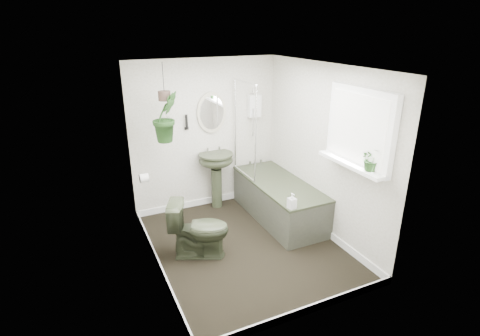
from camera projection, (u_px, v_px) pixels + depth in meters
name	position (u px, v px, depth m)	size (l,w,h in m)	color
floor	(245.00, 246.00, 4.95)	(2.30, 2.80, 0.02)	black
ceiling	(246.00, 66.00, 4.12)	(2.30, 2.80, 0.02)	white
wall_back	(205.00, 135.00, 5.73)	(2.30, 0.02, 2.30)	silver
wall_front	(314.00, 214.00, 3.34)	(2.30, 0.02, 2.30)	silver
wall_left	(149.00, 180.00, 4.08)	(0.02, 2.80, 2.30)	silver
wall_right	(323.00, 152.00, 4.99)	(0.02, 2.80, 2.30)	silver
skirting	(245.00, 242.00, 4.93)	(2.30, 2.80, 0.10)	white
bathtub	(279.00, 200.00, 5.58)	(0.72, 1.72, 0.58)	#2F3624
bath_screen	(245.00, 130.00, 5.51)	(0.04, 0.72, 1.40)	silver
shower_box	(254.00, 106.00, 5.84)	(0.20, 0.10, 0.35)	white
oval_mirror	(212.00, 113.00, 5.61)	(0.46, 0.03, 0.62)	beige
wall_sconce	(187.00, 122.00, 5.48)	(0.04, 0.04, 0.22)	black
toilet_roll_holder	(144.00, 178.00, 4.78)	(0.11, 0.11, 0.11)	white
window_recess	(360.00, 128.00, 4.19)	(0.08, 1.00, 0.90)	white
window_sill	(351.00, 164.00, 4.31)	(0.18, 1.00, 0.04)	white
window_blinds	(357.00, 128.00, 4.17)	(0.01, 0.86, 0.76)	white
toilet	(199.00, 229.00, 4.63)	(0.41, 0.73, 0.74)	#2F3624
pedestal_sink	(217.00, 180.00, 5.87)	(0.53, 0.45, 0.90)	#2F3624
sill_plant	(372.00, 159.00, 4.02)	(0.24, 0.20, 0.26)	black
hanging_plant	(166.00, 117.00, 4.90)	(0.37, 0.30, 0.67)	black
soap_bottle	(292.00, 201.00, 4.66)	(0.09, 0.09, 0.20)	black
hanging_pot	(164.00, 96.00, 4.80)	(0.16, 0.16, 0.12)	#3E2D26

